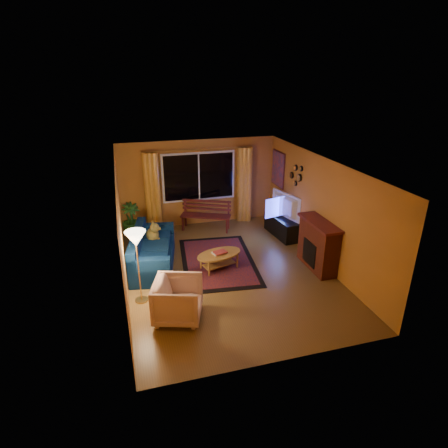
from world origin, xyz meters
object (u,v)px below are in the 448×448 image
object	(u,v)px
coffee_table	(219,261)
sofa	(153,249)
armchair	(178,298)
tv_console	(282,227)
floor_lamp	(138,267)
bench	(206,223)

from	to	relation	value
coffee_table	sofa	bearing A→B (deg)	158.74
armchair	tv_console	distance (m)	4.47
floor_lamp	bench	bearing A→B (deg)	56.77
floor_lamp	coffee_table	world-z (taller)	floor_lamp
bench	armchair	size ratio (longest dim) A/B	1.63
floor_lamp	sofa	bearing A→B (deg)	74.16
bench	armchair	world-z (taller)	armchair
sofa	floor_lamp	xyz separation A→B (m)	(-0.40, -1.40, 0.34)
sofa	coffee_table	xyz separation A→B (m)	(1.44, -0.56, -0.22)
sofa	coffee_table	distance (m)	1.57
armchair	tv_console	bearing A→B (deg)	-30.88
tv_console	bench	bearing A→B (deg)	147.93
sofa	armchair	world-z (taller)	armchair
bench	armchair	distance (m)	4.17
armchair	sofa	bearing A→B (deg)	24.28
bench	coffee_table	world-z (taller)	bench
armchair	coffee_table	distance (m)	2.01
bench	floor_lamp	size ratio (longest dim) A/B	0.93
armchair	coffee_table	size ratio (longest dim) A/B	0.80
coffee_table	floor_lamp	bearing A→B (deg)	-155.50
sofa	coffee_table	world-z (taller)	sofa
sofa	armchair	size ratio (longest dim) A/B	2.40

